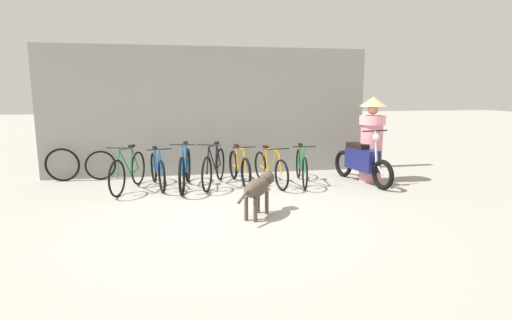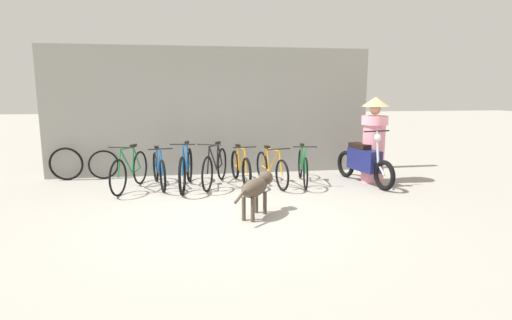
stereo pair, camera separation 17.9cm
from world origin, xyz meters
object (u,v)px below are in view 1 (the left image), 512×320
object	(u,v)px
bicycle_5	(270,169)
person_in_robes	(372,137)
bicycle_4	(239,168)
motorcycle	(362,161)
bicycle_3	(214,167)
spare_tire_right	(101,165)
stray_dog	(259,187)
bicycle_0	(128,171)
bicycle_6	(301,167)
bicycle_2	(185,169)
spare_tire_left	(62,165)
bicycle_1	(157,170)

from	to	relation	value
bicycle_5	person_in_robes	xyz separation A→B (m)	(2.12, -0.09, 0.60)
bicycle_4	motorcycle	world-z (taller)	motorcycle
bicycle_3	spare_tire_right	bearing A→B (deg)	-93.67
bicycle_5	stray_dog	xyz separation A→B (m)	(-0.62, -1.98, 0.12)
spare_tire_right	bicycle_0	bearing A→B (deg)	-56.74
person_in_robes	bicycle_5	bearing A→B (deg)	-29.07
bicycle_6	bicycle_4	bearing A→B (deg)	-88.78
bicycle_3	person_in_robes	distance (m)	3.29
bicycle_4	stray_dog	xyz separation A→B (m)	(-0.02, -2.17, 0.11)
bicycle_4	bicycle_6	bearing A→B (deg)	74.51
bicycle_0	spare_tire_right	bearing A→B (deg)	-130.83
bicycle_2	bicycle_6	bearing A→B (deg)	97.10
bicycle_2	bicycle_3	distance (m)	0.59
stray_dog	spare_tire_left	distance (m)	4.71
stray_dog	bicycle_5	bearing A→B (deg)	17.85
bicycle_3	bicycle_4	world-z (taller)	bicycle_3
bicycle_2	bicycle_1	bearing A→B (deg)	-105.14
bicycle_1	stray_dog	bearing A→B (deg)	24.13
bicycle_2	bicycle_3	xyz separation A→B (m)	(0.57, 0.15, -0.01)
bicycle_1	bicycle_2	xyz separation A→B (m)	(0.53, -0.21, 0.04)
bicycle_1	motorcycle	xyz separation A→B (m)	(4.11, -0.37, 0.12)
bicycle_0	bicycle_5	world-z (taller)	bicycle_0
bicycle_5	bicycle_3	bearing A→B (deg)	-107.26
bicycle_6	motorcycle	size ratio (longest dim) A/B	0.89
bicycle_4	bicycle_5	xyz separation A→B (m)	(0.60, -0.18, -0.00)
bicycle_6	spare_tire_left	xyz separation A→B (m)	(-4.85, 1.08, 0.01)
bicycle_2	bicycle_4	xyz separation A→B (m)	(1.09, 0.21, -0.05)
person_in_robes	motorcycle	bearing A→B (deg)	-5.63
bicycle_3	bicycle_5	bearing A→B (deg)	102.31
bicycle_6	spare_tire_right	size ratio (longest dim) A/B	2.64
bicycle_5	person_in_robes	world-z (taller)	person_in_robes
bicycle_0	bicycle_3	world-z (taller)	bicycle_3
bicycle_6	bicycle_1	bearing A→B (deg)	-84.05
person_in_robes	bicycle_6	bearing A→B (deg)	-30.01
bicycle_5	bicycle_6	xyz separation A→B (m)	(0.65, -0.00, 0.02)
bicycle_6	spare_tire_left	size ratio (longest dim) A/B	2.35
bicycle_0	person_in_robes	distance (m)	4.90
bicycle_2	stray_dog	bearing A→B (deg)	35.25
bicycle_0	bicycle_6	xyz separation A→B (m)	(3.40, -0.03, -0.02)
spare_tire_left	spare_tire_right	world-z (taller)	spare_tire_left
bicycle_5	bicycle_6	world-z (taller)	bicycle_6
spare_tire_right	bicycle_4	bearing A→B (deg)	-17.67
bicycle_0	bicycle_4	bearing A→B (deg)	110.10
person_in_robes	spare_tire_left	world-z (taller)	person_in_robes
bicycle_2	spare_tire_left	world-z (taller)	bicycle_2
bicycle_6	stray_dog	world-z (taller)	bicycle_6
bicycle_2	spare_tire_right	bearing A→B (deg)	-115.79
bicycle_0	stray_dog	size ratio (longest dim) A/B	1.62
bicycle_4	bicycle_6	size ratio (longest dim) A/B	0.96
spare_tire_left	bicycle_4	bearing A→B (deg)	-13.97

